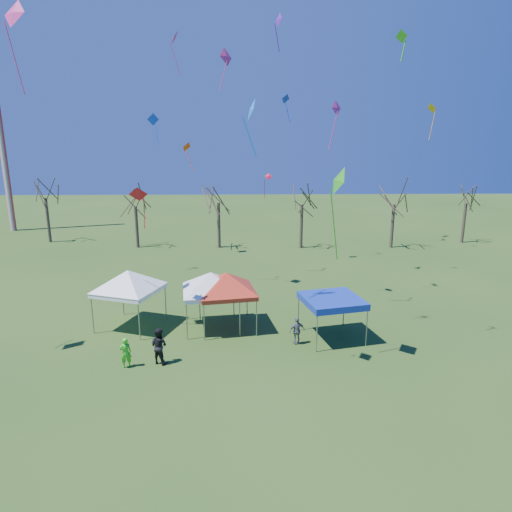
{
  "coord_description": "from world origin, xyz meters",
  "views": [
    {
      "loc": [
        0.31,
        -21.44,
        10.94
      ],
      "look_at": [
        0.91,
        3.0,
        4.6
      ],
      "focal_mm": 32.0,
      "sensor_mm": 36.0,
      "label": 1
    }
  ],
  "objects_px": {
    "tree_2": "(218,186)",
    "person_grey": "(297,331)",
    "tree_0": "(44,182)",
    "tree_3": "(302,188)",
    "tent_white_mid": "(211,276)",
    "person_green": "(126,353)",
    "tree_4": "(395,188)",
    "tent_blue": "(332,301)",
    "person_dark": "(159,346)",
    "tent_white_west": "(128,274)",
    "tent_red": "(226,276)",
    "tree_1": "(134,191)",
    "tree_5": "(468,189)"
  },
  "relations": [
    {
      "from": "tree_2",
      "to": "person_grey",
      "type": "bearing_deg",
      "value": -76.56
    },
    {
      "from": "tree_0",
      "to": "tree_3",
      "type": "relative_size",
      "value": 1.07
    },
    {
      "from": "tent_white_mid",
      "to": "person_green",
      "type": "relative_size",
      "value": 2.88
    },
    {
      "from": "tree_4",
      "to": "tent_blue",
      "type": "bearing_deg",
      "value": -115.21
    },
    {
      "from": "tree_3",
      "to": "person_dark",
      "type": "height_order",
      "value": "tree_3"
    },
    {
      "from": "tent_white_west",
      "to": "person_green",
      "type": "bearing_deg",
      "value": -79.27
    },
    {
      "from": "tree_3",
      "to": "person_dark",
      "type": "relative_size",
      "value": 4.26
    },
    {
      "from": "tree_2",
      "to": "tent_red",
      "type": "relative_size",
      "value": 1.85
    },
    {
      "from": "tree_3",
      "to": "tent_red",
      "type": "distance_m",
      "value": 21.58
    },
    {
      "from": "tree_1",
      "to": "tent_white_mid",
      "type": "bearing_deg",
      "value": -66.42
    },
    {
      "from": "tree_3",
      "to": "person_green",
      "type": "bearing_deg",
      "value": -114.95
    },
    {
      "from": "tree_4",
      "to": "tent_white_mid",
      "type": "distance_m",
      "value": 26.55
    },
    {
      "from": "tree_4",
      "to": "tree_5",
      "type": "xyz_separation_m",
      "value": [
        8.37,
        2.06,
        -0.33
      ]
    },
    {
      "from": "person_green",
      "to": "person_dark",
      "type": "height_order",
      "value": "person_dark"
    },
    {
      "from": "tree_2",
      "to": "tent_white_west",
      "type": "xyz_separation_m",
      "value": [
        -4.16,
        -20.27,
        -3.02
      ]
    },
    {
      "from": "tree_0",
      "to": "tree_3",
      "type": "bearing_deg",
      "value": -7.08
    },
    {
      "from": "tent_white_west",
      "to": "person_green",
      "type": "height_order",
      "value": "tent_white_west"
    },
    {
      "from": "tree_5",
      "to": "tent_white_west",
      "type": "height_order",
      "value": "tree_5"
    },
    {
      "from": "tent_white_west",
      "to": "tent_red",
      "type": "bearing_deg",
      "value": -3.26
    },
    {
      "from": "tree_0",
      "to": "person_green",
      "type": "height_order",
      "value": "tree_0"
    },
    {
      "from": "person_green",
      "to": "person_grey",
      "type": "bearing_deg",
      "value": 173.67
    },
    {
      "from": "tree_5",
      "to": "person_green",
      "type": "relative_size",
      "value": 4.83
    },
    {
      "from": "tree_5",
      "to": "person_green",
      "type": "bearing_deg",
      "value": -137.36
    },
    {
      "from": "tree_0",
      "to": "person_grey",
      "type": "height_order",
      "value": "tree_0"
    },
    {
      "from": "tree_1",
      "to": "tent_blue",
      "type": "relative_size",
      "value": 2.05
    },
    {
      "from": "tree_2",
      "to": "tent_white_mid",
      "type": "height_order",
      "value": "tree_2"
    },
    {
      "from": "tent_red",
      "to": "tent_blue",
      "type": "bearing_deg",
      "value": -14.9
    },
    {
      "from": "tree_5",
      "to": "person_dark",
      "type": "distance_m",
      "value": 38.71
    },
    {
      "from": "tent_white_mid",
      "to": "tent_red",
      "type": "bearing_deg",
      "value": -4.87
    },
    {
      "from": "tree_1",
      "to": "tent_white_mid",
      "type": "height_order",
      "value": "tree_1"
    },
    {
      "from": "tree_3",
      "to": "tree_2",
      "type": "bearing_deg",
      "value": 177.73
    },
    {
      "from": "tent_white_west",
      "to": "tent_blue",
      "type": "height_order",
      "value": "tent_white_west"
    },
    {
      "from": "tree_0",
      "to": "person_grey",
      "type": "bearing_deg",
      "value": -47.23
    },
    {
      "from": "tree_3",
      "to": "tree_1",
      "type": "bearing_deg",
      "value": 177.94
    },
    {
      "from": "tree_1",
      "to": "tent_white_mid",
      "type": "xyz_separation_m",
      "value": [
        9.08,
        -20.8,
        -2.6
      ]
    },
    {
      "from": "tent_white_west",
      "to": "tent_red",
      "type": "xyz_separation_m",
      "value": [
        5.74,
        -0.33,
        -0.08
      ]
    },
    {
      "from": "tree_3",
      "to": "person_grey",
      "type": "xyz_separation_m",
      "value": [
        -2.93,
        -22.55,
        -5.3
      ]
    },
    {
      "from": "tree_2",
      "to": "tent_white_mid",
      "type": "bearing_deg",
      "value": -88.11
    },
    {
      "from": "tent_red",
      "to": "person_dark",
      "type": "xyz_separation_m",
      "value": [
        -3.22,
        -4.3,
        -2.26
      ]
    },
    {
      "from": "tent_white_west",
      "to": "person_grey",
      "type": "bearing_deg",
      "value": -15.19
    },
    {
      "from": "tree_1",
      "to": "tent_white_west",
      "type": "bearing_deg",
      "value": -78.34
    },
    {
      "from": "tree_0",
      "to": "tree_4",
      "type": "height_order",
      "value": "tree_0"
    },
    {
      "from": "tree_1",
      "to": "tent_white_west",
      "type": "height_order",
      "value": "tree_1"
    },
    {
      "from": "tree_0",
      "to": "tent_blue",
      "type": "distance_m",
      "value": 36.4
    },
    {
      "from": "tree_0",
      "to": "tree_5",
      "type": "bearing_deg",
      "value": -1.69
    },
    {
      "from": "tree_1",
      "to": "person_green",
      "type": "relative_size",
      "value": 4.88
    },
    {
      "from": "tree_0",
      "to": "tree_1",
      "type": "relative_size",
      "value": 1.12
    },
    {
      "from": "tree_0",
      "to": "tent_red",
      "type": "bearing_deg",
      "value": -49.65
    },
    {
      "from": "tree_0",
      "to": "person_green",
      "type": "bearing_deg",
      "value": -61.64
    },
    {
      "from": "tree_5",
      "to": "tent_white_mid",
      "type": "distance_m",
      "value": 33.85
    }
  ]
}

